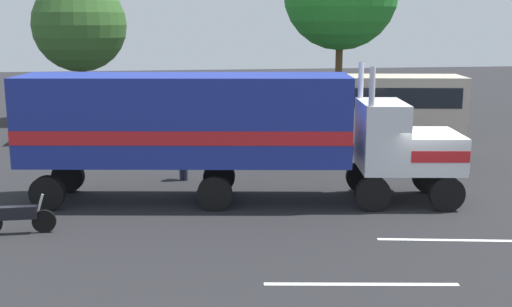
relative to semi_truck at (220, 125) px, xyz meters
name	(u,v)px	position (x,y,z in m)	size (l,w,h in m)	color
ground_plane	(425,204)	(6.55, -1.41, -2.52)	(120.00, 120.00, 0.00)	#232326
lane_stripe_near	(459,240)	(6.00, -4.91, -2.52)	(4.40, 0.16, 0.01)	silver
lane_stripe_mid	(361,284)	(2.45, -7.34, -2.52)	(4.40, 0.16, 0.01)	silver
semi_truck	(220,125)	(0.00, 0.00, 0.00)	(14.38, 4.83, 4.50)	silver
person_bystander	(184,157)	(-1.07, 3.02, -1.63)	(0.41, 0.48, 1.63)	#2D3347
parked_bus	(341,105)	(6.37, 7.88, -0.46)	(11.28, 4.57, 3.40)	#BFB29E
parked_car	(63,126)	(-6.57, 11.72, -1.72)	(4.47, 1.97, 1.57)	#234C8C
motorcycle	(17,217)	(-5.93, -2.47, -2.04)	(2.11, 0.25, 1.12)	black
tree_center	(79,25)	(-6.35, 18.98, 3.08)	(5.47, 5.47, 8.36)	brown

